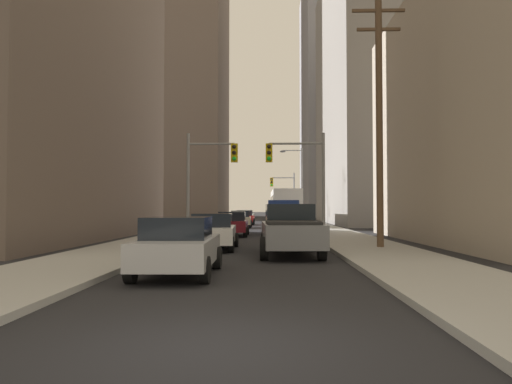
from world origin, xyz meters
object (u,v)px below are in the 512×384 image
at_px(cargo_van_blue, 283,215).
at_px(sedan_red, 245,217).
at_px(city_bus, 285,206).
at_px(sedan_silver, 178,246).
at_px(sedan_maroon, 232,224).
at_px(sedan_beige, 241,219).
at_px(traffic_signal_near_left, 209,168).
at_px(traffic_signal_near_right, 298,168).
at_px(pickup_truck_grey, 290,230).
at_px(sedan_white, 213,231).
at_px(traffic_signal_far_right, 284,189).

xyz_separation_m(cargo_van_blue, sedan_red, (-3.42, 16.40, -0.52)).
xyz_separation_m(city_bus, sedan_silver, (-3.93, -33.57, -1.16)).
distance_m(sedan_maroon, sedan_beige, 12.73).
bearing_deg(traffic_signal_near_left, sedan_silver, -85.98).
relative_size(traffic_signal_near_left, traffic_signal_near_right, 1.00).
distance_m(pickup_truck_grey, sedan_red, 32.06).
relative_size(pickup_truck_grey, cargo_van_blue, 1.05).
distance_m(sedan_maroon, traffic_signal_near_left, 4.37).
relative_size(pickup_truck_grey, sedan_beige, 1.29).
relative_size(pickup_truck_grey, traffic_signal_near_right, 0.91).
relative_size(sedan_maroon, sedan_red, 1.00).
bearing_deg(traffic_signal_near_left, traffic_signal_near_right, 0.00).
bearing_deg(pickup_truck_grey, city_bus, 88.42).
height_order(sedan_white, sedan_maroon, same).
relative_size(sedan_white, traffic_signal_near_left, 0.71).
bearing_deg(city_bus, sedan_white, -98.63).
distance_m(cargo_van_blue, sedan_silver, 21.26).
bearing_deg(sedan_beige, cargo_van_blue, -69.11).
distance_m(cargo_van_blue, traffic_signal_far_right, 24.40).
height_order(pickup_truck_grey, sedan_red, pickup_truck_grey).
xyz_separation_m(sedan_white, traffic_signal_far_right, (4.20, 37.51, 3.23)).
height_order(city_bus, sedan_white, city_bus).
relative_size(pickup_truck_grey, traffic_signal_near_left, 0.91).
xyz_separation_m(traffic_signal_near_left, traffic_signal_far_right, (5.23, 30.61, 0.00)).
distance_m(sedan_white, traffic_signal_near_left, 7.68).
distance_m(sedan_white, traffic_signal_far_right, 37.88).
height_order(sedan_silver, sedan_white, same).
bearing_deg(traffic_signal_near_right, sedan_red, 100.28).
height_order(sedan_red, traffic_signal_near_right, traffic_signal_near_right).
bearing_deg(sedan_red, city_bus, -43.56).
relative_size(city_bus, traffic_signal_near_right, 1.92).
bearing_deg(sedan_red, sedan_white, -89.82).
bearing_deg(cargo_van_blue, sedan_red, 101.77).
relative_size(pickup_truck_grey, sedan_maroon, 1.30).
height_order(city_bus, cargo_van_blue, city_bus).
relative_size(sedan_maroon, traffic_signal_near_left, 0.70).
bearing_deg(cargo_van_blue, pickup_truck_grey, -90.63).
height_order(pickup_truck_grey, sedan_silver, pickup_truck_grey).
xyz_separation_m(cargo_van_blue, traffic_signal_near_right, (0.72, -6.38, 2.73)).
xyz_separation_m(sedan_maroon, sedan_beige, (-0.24, 12.73, 0.00)).
xyz_separation_m(pickup_truck_grey, traffic_signal_near_right, (0.89, 9.12, 3.09)).
xyz_separation_m(city_bus, sedan_beige, (-4.07, -3.50, -1.16)).
relative_size(cargo_van_blue, sedan_silver, 1.23).
relative_size(pickup_truck_grey, sedan_red, 1.29).
xyz_separation_m(sedan_beige, traffic_signal_near_left, (-0.88, -15.45, 3.23)).
xyz_separation_m(sedan_silver, sedan_red, (-0.09, 37.39, 0.00)).
distance_m(sedan_red, traffic_signal_far_right, 9.50).
xyz_separation_m(city_bus, sedan_red, (-4.02, 3.82, -1.16)).
bearing_deg(sedan_white, sedan_beige, 90.37).
bearing_deg(traffic_signal_far_right, sedan_red, -118.73).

